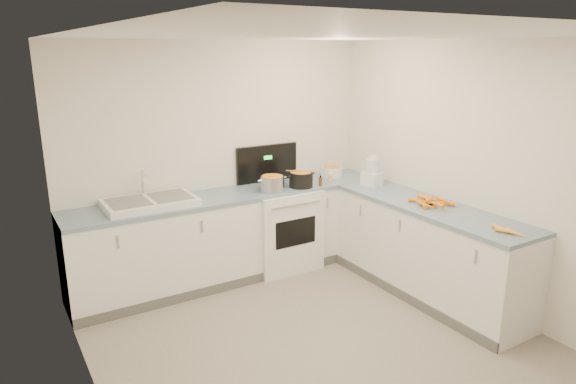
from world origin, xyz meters
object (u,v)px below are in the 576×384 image
black_pot (301,180)px  sink (150,202)px  extract_bottle (320,182)px  stove (280,226)px  mixing_bowl (332,172)px  spice_jar (330,178)px  steel_pot (272,185)px  food_processor (372,173)px

black_pot → sink: bearing=174.6°
sink → extract_bottle: size_ratio=9.05×
stove → black_pot: (0.19, -0.14, 0.54)m
extract_bottle → black_pot: bearing=159.0°
stove → mixing_bowl: bearing=5.2°
mixing_bowl → black_pot: bearing=-159.8°
extract_bottle → mixing_bowl: bearing=38.5°
sink → mixing_bowl: bearing=1.4°
stove → extract_bottle: 0.68m
extract_bottle → spice_jar: size_ratio=1.14×
steel_pot → extract_bottle: steel_pot is taller
food_processor → mixing_bowl: bearing=103.6°
black_pot → spice_jar: 0.41m
stove → extract_bottle: size_ratio=14.31×
black_pot → extract_bottle: 0.22m
stove → steel_pot: size_ratio=5.28×
steel_pot → mixing_bowl: 0.96m
stove → sink: 1.54m
black_pot → extract_bottle: size_ratio=2.75×
sink → spice_jar: sink is taller
stove → spice_jar: (0.59, -0.13, 0.51)m
black_pot → food_processor: size_ratio=0.77×
spice_jar → food_processor: food_processor is taller
sink → black_pot: size_ratio=3.29×
stove → sink: size_ratio=1.58×
spice_jar → extract_bottle: bearing=-155.3°
sink → food_processor: size_ratio=2.55×
steel_pot → food_processor: food_processor is taller
black_pot → spice_jar: size_ratio=3.12×
sink → steel_pot: size_ratio=3.34×
sink → food_processor: (2.34, -0.52, 0.11)m
black_pot → food_processor: bearing=-27.1°
sink → mixing_bowl: size_ratio=3.43×
stove → food_processor: (0.89, -0.50, 0.61)m
extract_bottle → spice_jar: (0.20, 0.09, -0.01)m
stove → food_processor: 1.19m
black_pot → spice_jar: (0.40, 0.01, -0.03)m
stove → extract_bottle: bearing=-29.0°
stove → spice_jar: bearing=-12.1°
steel_pot → mixing_bowl: (0.93, 0.21, -0.02)m
stove → food_processor: size_ratio=4.03×
black_pot → food_processor: food_processor is taller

